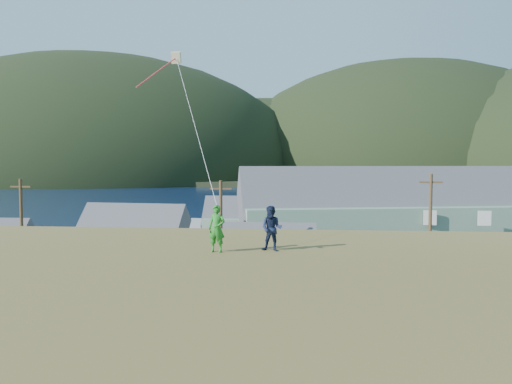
% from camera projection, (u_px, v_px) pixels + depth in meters
% --- Properties ---
extents(ground, '(900.00, 900.00, 0.00)m').
position_uv_depth(ground, '(225.00, 306.00, 35.47)').
color(ground, '#0A1638').
rests_on(ground, ground).
extents(grass_strip, '(110.00, 8.00, 0.10)m').
position_uv_depth(grass_strip, '(220.00, 313.00, 33.48)').
color(grass_strip, '#4C3D19').
rests_on(grass_strip, ground).
extents(waterfront_lot, '(72.00, 36.00, 0.12)m').
position_uv_depth(waterfront_lot, '(250.00, 259.00, 52.37)').
color(waterfront_lot, '#28282B').
rests_on(waterfront_lot, ground).
extents(wharf, '(26.00, 14.00, 0.90)m').
position_uv_depth(wharf, '(226.00, 227.00, 75.75)').
color(wharf, gray).
rests_on(wharf, ground).
extents(far_shore, '(900.00, 320.00, 2.00)m').
position_uv_depth(far_shore, '(294.00, 175.00, 363.48)').
color(far_shore, black).
rests_on(far_shore, ground).
extents(far_hills, '(760.00, 265.00, 143.00)m').
position_uv_depth(far_hills, '(350.00, 176.00, 309.87)').
color(far_hills, black).
rests_on(far_hills, ground).
extents(lodge, '(34.71, 16.03, 11.79)m').
position_uv_depth(lodge, '(399.00, 216.00, 52.41)').
color(lodge, slate).
rests_on(lodge, waterfront_lot).
extents(shed_palegreen_near, '(10.85, 7.48, 7.46)m').
position_uv_depth(shed_palegreen_near, '(132.00, 239.00, 47.76)').
color(shed_palegreen_near, gray).
rests_on(shed_palegreen_near, waterfront_lot).
extents(shed_white, '(7.94, 5.34, 6.30)m').
position_uv_depth(shed_white, '(267.00, 258.00, 40.30)').
color(shed_white, silver).
rests_on(shed_white, waterfront_lot).
extents(shed_palegreen_far, '(10.77, 6.18, 7.24)m').
position_uv_depth(shed_palegreen_far, '(247.00, 222.00, 61.93)').
color(shed_palegreen_far, gray).
rests_on(shed_palegreen_far, waterfront_lot).
extents(utility_poles, '(30.64, 0.24, 9.26)m').
position_uv_depth(utility_poles, '(222.00, 238.00, 36.73)').
color(utility_poles, '#47331E').
rests_on(utility_poles, waterfront_lot).
extents(parked_cars, '(25.31, 13.74, 1.58)m').
position_uv_depth(parked_cars, '(163.00, 243.00, 57.65)').
color(parked_cars, black).
rests_on(parked_cars, waterfront_lot).
extents(kite_flyer_green, '(0.63, 0.46, 1.57)m').
position_uv_depth(kite_flyer_green, '(217.00, 229.00, 16.49)').
color(kite_flyer_green, '#207821').
rests_on(kite_flyer_green, hillside).
extents(kite_flyer_navy, '(0.85, 0.73, 1.52)m').
position_uv_depth(kite_flyer_navy, '(272.00, 228.00, 16.72)').
color(kite_flyer_navy, '#151F3A').
rests_on(kite_flyer_navy, hillside).
extents(kite_rig, '(2.34, 4.35, 11.08)m').
position_uv_depth(kite_rig, '(174.00, 62.00, 24.24)').
color(kite_rig, '#F3E6B8').
rests_on(kite_rig, ground).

